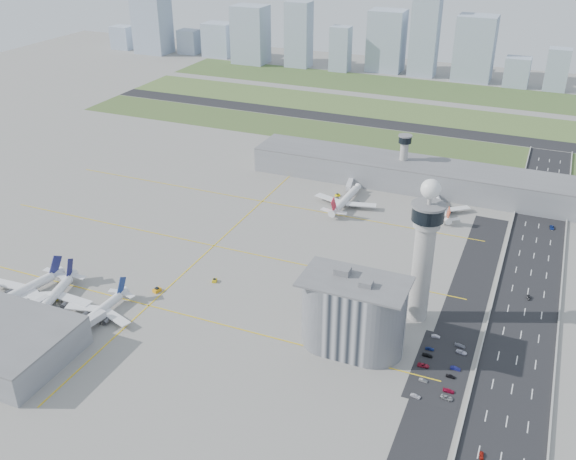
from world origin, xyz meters
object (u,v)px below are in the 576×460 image
at_px(airplane_near_c, 96,309).
at_px(jet_bridge_near_1, 22,316).
at_px(tug_0, 22,286).
at_px(jet_bridge_far_1, 430,195).
at_px(car_lot_6, 447,398).
at_px(car_lot_2, 423,365).
at_px(car_hw_0, 482,455).
at_px(jet_bridge_near_2, 79,332).
at_px(jet_bridge_far_0, 351,182).
at_px(airplane_near_b, 50,294).
at_px(airplane_far_a, 346,195).
at_px(tug_2, 157,290).
at_px(car_lot_0, 416,396).
at_px(car_lot_8, 451,376).
at_px(car_lot_7, 449,391).
at_px(car_hw_2, 552,227).
at_px(car_lot_11, 460,346).
at_px(tug_1, 57,298).
at_px(secondary_tower, 404,155).
at_px(car_lot_9, 455,368).
at_px(tug_5, 429,225).
at_px(car_hw_1, 528,297).
at_px(tug_3, 215,280).
at_px(airplane_near_a, 19,287).
at_px(car_lot_10, 461,352).
at_px(airplane_far_b, 441,203).
at_px(car_lot_5, 436,336).
at_px(car_lot_4, 430,349).
at_px(control_tower, 424,246).
at_px(admin_building, 353,314).
at_px(car_lot_3, 428,355).
at_px(car_hw_4, 535,184).

bearing_deg(airplane_near_c, jet_bridge_near_1, -62.13).
bearing_deg(tug_0, airplane_near_c, -118.88).
distance_m(jet_bridge_far_1, car_lot_6, 175.68).
relative_size(car_lot_2, car_hw_0, 1.37).
distance_m(jet_bridge_near_2, jet_bridge_far_0, 200.68).
distance_m(airplane_near_b, airplane_far_a, 174.54).
bearing_deg(tug_2, car_lot_0, -173.88).
bearing_deg(airplane_far_a, jet_bridge_near_1, 153.92).
bearing_deg(car_lot_8, airplane_far_a, 34.39).
relative_size(car_lot_7, car_hw_2, 0.90).
height_order(airplane_far_a, car_lot_11, airplane_far_a).
height_order(jet_bridge_near_2, jet_bridge_far_0, same).
xyz_separation_m(tug_1, car_hw_0, (190.36, -19.62, -0.36)).
xyz_separation_m(secondary_tower, car_lot_6, (63.61, -188.67, -18.17)).
relative_size(jet_bridge_near_2, car_lot_9, 3.61).
height_order(tug_5, car_lot_8, tug_5).
distance_m(jet_bridge_far_0, car_hw_1, 145.06).
relative_size(jet_bridge_far_0, tug_0, 4.47).
height_order(airplane_near_c, tug_2, airplane_near_c).
height_order(jet_bridge_near_2, tug_3, jet_bridge_near_2).
xyz_separation_m(tug_0, tug_5, (162.19, 136.68, -0.12)).
xyz_separation_m(car_lot_9, car_lot_11, (-0.72, 15.05, -0.01)).
distance_m(jet_bridge_near_1, jet_bridge_near_2, 30.00).
bearing_deg(secondary_tower, car_hw_0, -69.50).
bearing_deg(airplane_near_a, tug_0, -125.63).
xyz_separation_m(car_lot_10, car_hw_2, (27.63, 129.73, 0.05)).
bearing_deg(airplane_near_b, tug_5, 122.46).
height_order(airplane_near_c, car_hw_2, airplane_near_c).
height_order(tug_1, tug_3, tug_1).
bearing_deg(tug_1, airplane_far_b, 73.39).
distance_m(airplane_near_a, airplane_near_c, 41.95).
height_order(car_lot_0, car_lot_5, car_lot_0).
height_order(tug_5, car_lot_4, tug_5).
bearing_deg(airplane_near_b, car_lot_6, 79.20).
bearing_deg(car_lot_10, control_tower, 58.35).
distance_m(tug_0, tug_1, 21.91).
distance_m(jet_bridge_near_1, car_lot_2, 169.02).
relative_size(admin_building, airplane_near_b, 0.95).
bearing_deg(tug_1, car_lot_9, 32.00).
bearing_deg(car_hw_2, car_lot_8, -106.54).
relative_size(airplane_near_a, car_lot_3, 11.28).
relative_size(tug_0, car_lot_5, 0.89).
bearing_deg(car_lot_4, jet_bridge_near_2, 105.69).
height_order(secondary_tower, car_lot_0, secondary_tower).
relative_size(airplane_near_c, jet_bridge_near_1, 2.84).
distance_m(jet_bridge_far_1, car_lot_8, 163.50).
bearing_deg(car_hw_4, airplane_near_c, -127.96).
relative_size(airplane_near_a, airplane_far_b, 1.15).
distance_m(airplane_near_a, car_lot_7, 190.40).
xyz_separation_m(jet_bridge_near_1, car_hw_1, (198.56, 102.77, -2.23)).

